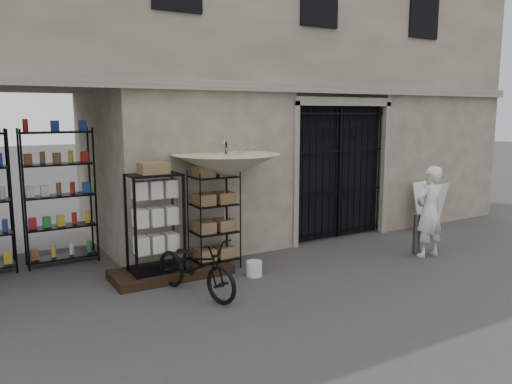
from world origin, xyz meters
TOP-DOWN VIEW (x-y plane):
  - ground at (0.00, 0.00)m, footprint 80.00×80.00m
  - main_building at (0.00, 4.00)m, footprint 14.00×4.00m
  - shop_recess at (-4.50, 2.80)m, footprint 3.00×1.70m
  - shop_shelving at (-4.55, 3.30)m, footprint 2.70×0.50m
  - iron_gate at (1.75, 2.28)m, footprint 2.50×0.21m
  - step_platform at (-2.40, 1.55)m, footprint 2.00×0.90m
  - display_cabinet at (-2.68, 1.49)m, footprint 0.91×0.68m
  - wire_rack at (-1.54, 1.62)m, footprint 0.78×0.56m
  - market_umbrella at (-1.33, 1.52)m, footprint 2.06×2.08m
  - white_bucket at (-1.17, 0.84)m, footprint 0.36×0.36m
  - bicycle at (-2.40, 0.53)m, footprint 0.85×1.05m
  - steel_bollard at (2.27, 0.36)m, footprint 0.18×0.18m
  - shopkeeper at (2.34, 0.14)m, footprint 0.68×1.78m
  - easel_sign at (4.01, 1.53)m, footprint 0.64×0.70m

SIDE VIEW (x-z plane):
  - ground at x=0.00m, z-range 0.00..0.00m
  - bicycle at x=-2.40m, z-range -0.87..0.87m
  - shopkeeper at x=2.34m, z-range -0.21..0.21m
  - step_platform at x=-2.40m, z-range 0.00..0.15m
  - white_bucket at x=-1.17m, z-range 0.00..0.26m
  - steel_bollard at x=2.27m, z-range 0.00..0.79m
  - easel_sign at x=4.01m, z-range 0.02..1.15m
  - wire_rack at x=-1.54m, z-range -0.02..1.74m
  - display_cabinet at x=-2.68m, z-range 0.00..1.77m
  - shop_shelving at x=-4.55m, z-range 0.00..2.50m
  - iron_gate at x=1.75m, z-range 0.00..3.00m
  - shop_recess at x=-4.50m, z-range 0.00..3.00m
  - market_umbrella at x=-1.33m, z-range 0.60..3.31m
  - main_building at x=0.00m, z-range 0.00..9.00m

